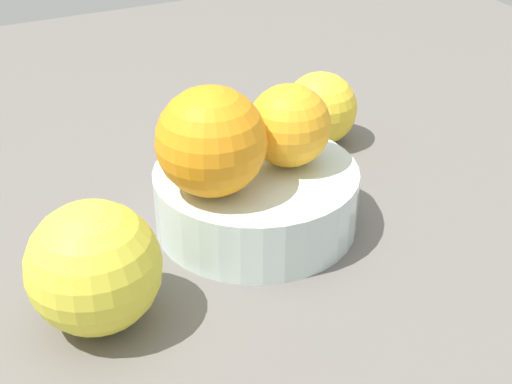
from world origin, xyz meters
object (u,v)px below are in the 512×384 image
object	(u,v)px
orange_loose_0	(94,267)
orange_loose_1	(321,108)
fruit_bowl	(256,199)
orange_in_bowl_0	(292,128)
orange_in_bowl_1	(211,141)

from	to	relation	value
orange_loose_0	orange_loose_1	distance (cm)	28.87
fruit_bowl	orange_in_bowl_0	bearing A→B (deg)	170.01
fruit_bowl	orange_loose_1	size ratio (longest dim) A/B	2.30
orange_in_bowl_1	orange_loose_1	bearing A→B (deg)	-144.28
orange_in_bowl_1	orange_in_bowl_0	bearing A→B (deg)	-173.89
fruit_bowl	orange_in_bowl_0	world-z (taller)	orange_in_bowl_0
orange_in_bowl_1	orange_loose_1	xyz separation A→B (cm)	(-14.94, -10.74, -5.13)
orange_in_bowl_0	orange_loose_1	world-z (taller)	orange_in_bowl_0
orange_loose_1	orange_in_bowl_1	bearing A→B (deg)	35.72
orange_in_bowl_0	fruit_bowl	bearing A→B (deg)	-9.99
orange_in_bowl_1	orange_loose_0	xyz separation A→B (cm)	(9.64, 4.39, -4.25)
fruit_bowl	orange_in_bowl_0	size ratio (longest dim) A/B	2.49
orange_in_bowl_0	orange_loose_0	distance (cm)	17.30
fruit_bowl	orange_loose_0	bearing A→B (deg)	22.31
orange_in_bowl_0	orange_loose_0	size ratio (longest dim) A/B	0.73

